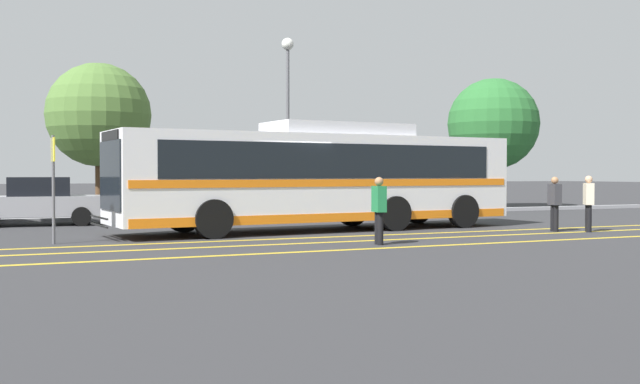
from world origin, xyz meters
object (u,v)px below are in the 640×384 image
tree_1 (99,115)px  tree_0 (493,124)px  pedestrian_0 (589,200)px  bus_stop_sign (53,176)px  transit_bus (321,176)px  parked_car_1 (36,202)px  street_lamp (288,91)px  pedestrian_2 (379,207)px  pedestrian_1 (555,201)px

tree_1 → tree_0: bearing=4.3°
pedestrian_0 → bus_stop_sign: 14.22m
transit_bus → parked_car_1: transit_bus is taller
transit_bus → street_lamp: bearing=-19.8°
parked_car_1 → street_lamp: (9.68, 2.83, 4.23)m
pedestrian_2 → transit_bus: bearing=-179.9°
pedestrian_0 → tree_0: tree_0 is taller
transit_bus → tree_1: 10.28m
tree_0 → tree_1: (-18.74, -1.40, -0.26)m
transit_bus → pedestrian_0: transit_bus is taller
pedestrian_1 → tree_1: tree_1 is taller
pedestrian_0 → pedestrian_2: 7.24m
bus_stop_sign → tree_1: (2.36, 10.00, 2.19)m
parked_car_1 → pedestrian_2: size_ratio=2.87×
parked_car_1 → tree_1: (2.35, 3.14, 3.03)m
parked_car_1 → tree_0: (21.08, 4.53, 3.30)m
parked_car_1 → street_lamp: size_ratio=0.63×
tree_0 → pedestrian_2: bearing=-134.3°
transit_bus → pedestrian_2: 4.63m
pedestrian_1 → street_lamp: street_lamp is taller
parked_car_1 → pedestrian_0: bearing=-118.9°
transit_bus → tree_1: (-5.04, 8.69, 2.21)m
pedestrian_1 → tree_0: (7.81, 13.17, 3.18)m
street_lamp → tree_1: bearing=177.6°
pedestrian_0 → bus_stop_sign: bearing=-68.1°
pedestrian_1 → tree_1: bearing=55.4°
transit_bus → parked_car_1: size_ratio=2.76×
pedestrian_1 → street_lamp: bearing=29.9°
parked_car_1 → tree_1: bearing=-32.5°
transit_bus → pedestrian_0: 7.58m
street_lamp → tree_0: (11.41, 1.70, -0.93)m
parked_car_1 → transit_bus: bearing=-122.6°
pedestrian_1 → tree_1: 16.32m
bus_stop_sign → tree_1: 10.51m
parked_car_1 → pedestrian_1: (13.27, -8.63, 0.12)m
bus_stop_sign → tree_0: bearing=-66.1°
street_lamp → tree_0: bearing=8.5°
parked_car_1 → tree_1: size_ratio=0.79×
street_lamp → tree_1: size_ratio=1.25×
pedestrian_1 → pedestrian_0: bearing=-114.1°
pedestrian_0 → pedestrian_1: pedestrian_0 is taller
pedestrian_2 → tree_1: size_ratio=0.27×
tree_1 → pedestrian_0: bearing=-46.6°
transit_bus → tree_1: size_ratio=2.17×
pedestrian_0 → tree_1: bearing=-105.3°
pedestrian_2 → street_lamp: 13.86m
street_lamp → tree_1: 7.43m
pedestrian_1 → transit_bus: bearing=74.9°
pedestrian_0 → pedestrian_1: size_ratio=1.02×
bus_stop_sign → street_lamp: bearing=-49.4°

